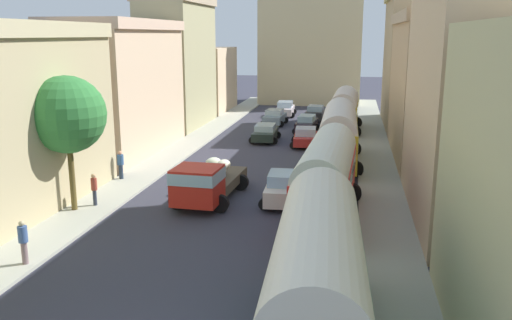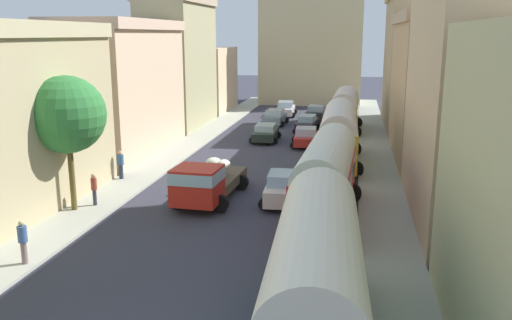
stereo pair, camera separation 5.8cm
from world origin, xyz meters
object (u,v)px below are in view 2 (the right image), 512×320
(car_2, at_px, (286,109))
(car_6, at_px, (316,113))
(parked_bus_2, at_px, (339,132))
(pedestrian_3, at_px, (23,241))
(cargo_truck_0, at_px, (206,181))
(parked_bus_1, at_px, (327,174))
(car_3, at_px, (283,188))
(pedestrian_0, at_px, (94,188))
(parked_bus_3, at_px, (345,109))
(car_5, at_px, (307,124))
(car_0, at_px, (266,133))
(car_4, at_px, (306,137))
(car_1, at_px, (275,117))
(pedestrian_2, at_px, (121,164))
(parked_bus_0, at_px, (316,276))

(car_2, bearing_deg, car_6, -38.61)
(parked_bus_2, relative_size, car_6, 2.65)
(pedestrian_3, bearing_deg, cargo_truck_0, 62.16)
(parked_bus_1, relative_size, parked_bus_2, 0.95)
(car_3, relative_size, pedestrian_0, 2.10)
(pedestrian_3, bearing_deg, car_3, 47.94)
(pedestrian_0, distance_m, pedestrian_3, 7.16)
(parked_bus_3, distance_m, car_5, 3.67)
(parked_bus_1, xyz_separation_m, pedestrian_0, (-11.64, -0.50, -1.13))
(car_0, height_order, car_5, car_5)
(parked_bus_2, relative_size, pedestrian_3, 5.32)
(cargo_truck_0, bearing_deg, car_4, 76.36)
(parked_bus_3, xyz_separation_m, pedestrian_3, (-11.26, -31.50, -1.06))
(car_5, xyz_separation_m, car_6, (0.33, 6.80, 0.00))
(car_1, relative_size, car_4, 1.04)
(car_6, bearing_deg, pedestrian_2, -111.45)
(parked_bus_2, xyz_separation_m, parked_bus_3, (0.12, 12.78, -0.12))
(car_3, xyz_separation_m, car_4, (-0.14, 14.89, -0.07))
(parked_bus_3, height_order, car_4, parked_bus_3)
(car_0, distance_m, car_4, 3.79)
(parked_bus_0, xyz_separation_m, car_3, (-2.67, 13.29, -1.54))
(parked_bus_1, relative_size, pedestrian_3, 5.05)
(parked_bus_1, xyz_separation_m, car_6, (-2.61, 29.75, -1.39))
(parked_bus_1, xyz_separation_m, car_3, (-2.33, 1.88, -1.36))
(parked_bus_0, height_order, pedestrian_3, parked_bus_0)
(car_0, relative_size, car_5, 0.98)
(parked_bus_3, bearing_deg, parked_bus_0, -90.02)
(parked_bus_2, height_order, parked_bus_3, parked_bus_2)
(parked_bus_1, height_order, parked_bus_2, parked_bus_2)
(parked_bus_2, relative_size, car_4, 2.60)
(car_3, distance_m, pedestrian_3, 12.80)
(parked_bus_3, bearing_deg, car_5, -164.33)
(car_4, bearing_deg, parked_bus_2, -64.55)
(car_0, height_order, car_6, car_6)
(car_5, bearing_deg, car_6, 87.20)
(car_1, bearing_deg, car_5, -46.07)
(car_6, bearing_deg, pedestrian_0, -106.62)
(parked_bus_1, bearing_deg, pedestrian_0, -177.55)
(pedestrian_2, bearing_deg, car_2, 77.12)
(car_0, bearing_deg, cargo_truck_0, -91.04)
(cargo_truck_0, distance_m, car_6, 28.79)
(parked_bus_3, relative_size, car_4, 2.16)
(parked_bus_3, bearing_deg, pedestrian_3, -109.66)
(car_1, height_order, car_2, car_2)
(car_2, distance_m, pedestrian_3, 40.45)
(car_2, xyz_separation_m, pedestrian_0, (-5.54, -33.04, 0.26))
(car_2, relative_size, car_5, 0.99)
(car_5, xyz_separation_m, pedestrian_2, (-9.56, -18.37, 0.26))
(parked_bus_0, xyz_separation_m, parked_bus_2, (-0.10, 22.51, -0.13))
(parked_bus_2, distance_m, pedestrian_3, 21.81)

